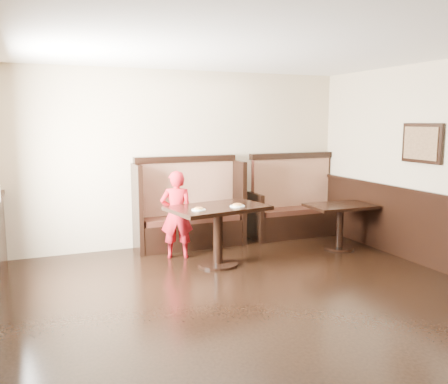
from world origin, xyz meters
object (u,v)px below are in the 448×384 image
booth_main (189,214)px  booth_neighbor (294,208)px  child (177,215)px  table_main (218,220)px  table_neighbor (340,216)px

booth_main → booth_neighbor: 1.95m
booth_neighbor → child: size_ratio=1.27×
booth_neighbor → child: booth_neighbor is taller
booth_neighbor → table_main: bearing=-148.8°
booth_main → table_main: 1.16m
table_main → child: 0.72m
booth_main → child: booth_main is taller
table_neighbor → child: bearing=171.1°
booth_main → child: (-0.37, -0.57, 0.12)m
table_neighbor → child: child is taller
table_neighbor → child: 2.58m
table_main → child: bearing=115.2°
booth_main → table_main: (0.05, -1.15, 0.12)m
child → table_main: bearing=144.2°
table_neighbor → booth_neighbor: bearing=103.2°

